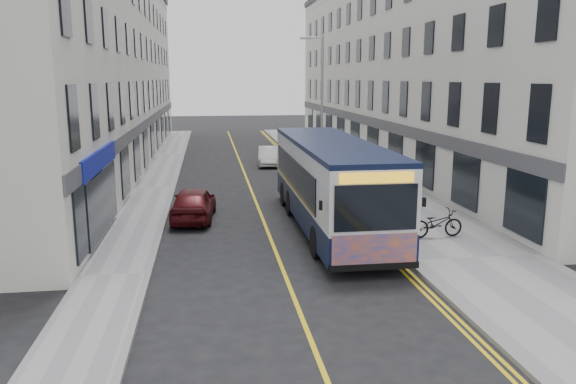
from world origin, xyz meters
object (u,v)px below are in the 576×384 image
object	(u,v)px
streetlamp	(320,102)
bicycle	(437,223)
city_bus	(331,181)
pedestrian_near	(397,173)
car_maroon	(194,203)
pedestrian_far	(329,153)
car_white	(268,156)

from	to	relation	value
streetlamp	bicycle	world-z (taller)	streetlamp
city_bus	bicycle	size ratio (longest dim) A/B	6.01
city_bus	pedestrian_near	bearing A→B (deg)	53.04
car_maroon	pedestrian_near	bearing A→B (deg)	-151.53
streetlamp	pedestrian_far	xyz separation A→B (m)	(1.12, 2.80, -3.28)
car_white	car_maroon	distance (m)	14.85
city_bus	pedestrian_near	xyz separation A→B (m)	(4.90, 6.51, -0.89)
car_maroon	streetlamp	bearing A→B (deg)	-123.98
city_bus	pedestrian_far	bearing A→B (deg)	78.12
pedestrian_near	car_white	world-z (taller)	pedestrian_near
pedestrian_near	car_maroon	size ratio (longest dim) A/B	0.42
bicycle	pedestrian_near	bearing A→B (deg)	-13.79
pedestrian_far	car_maroon	bearing A→B (deg)	-159.83
pedestrian_near	car_maroon	world-z (taller)	pedestrian_near
streetlamp	city_bus	xyz separation A→B (m)	(-1.72, -10.71, -2.52)
streetlamp	bicycle	xyz separation A→B (m)	(1.70, -12.87, -3.75)
streetlamp	bicycle	distance (m)	13.51
city_bus	bicycle	bearing A→B (deg)	-32.24
city_bus	pedestrian_far	size ratio (longest dim) A/B	5.96
pedestrian_near	bicycle	bearing A→B (deg)	-124.17
bicycle	car_white	bearing A→B (deg)	8.36
bicycle	car_white	size ratio (longest dim) A/B	0.52
city_bus	streetlamp	bearing A→B (deg)	80.86
streetlamp	city_bus	size ratio (longest dim) A/B	0.68
bicycle	car_maroon	distance (m)	9.68
pedestrian_near	car_white	bearing A→B (deg)	95.17
car_maroon	bicycle	bearing A→B (deg)	158.85
pedestrian_near	pedestrian_far	distance (m)	7.30
bicycle	car_white	xyz separation A→B (m)	(-4.07, 18.40, -0.02)
pedestrian_far	bicycle	bearing A→B (deg)	-122.29
city_bus	pedestrian_far	xyz separation A→B (m)	(2.84, 13.51, -0.76)
car_white	pedestrian_far	bearing A→B (deg)	-32.34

